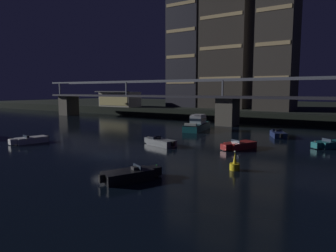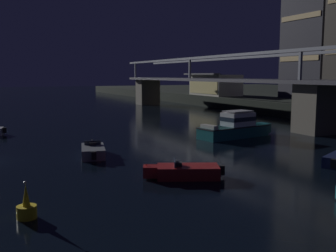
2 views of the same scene
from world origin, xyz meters
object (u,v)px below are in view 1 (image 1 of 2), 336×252
waterfront_pavilion (120,99)px  tower_west_low (189,45)px  speedboat_mid_left (330,144)px  speedboat_mid_center (130,175)px  tower_central (279,29)px  speedboat_far_left (160,142)px  cabin_cruiser_near_left (198,124)px  tower_west_tall (230,35)px  speedboat_far_center (278,134)px  speedboat_near_right (30,140)px  speedboat_mid_right (239,145)px  river_bridge (228,103)px  channel_buoy (235,165)px

waterfront_pavilion → tower_west_low: bearing=32.5°
speedboat_mid_left → speedboat_mid_center: (-12.21, -24.08, 0.00)m
tower_central → speedboat_far_left: tower_central is taller
cabin_cruiser_near_left → speedboat_far_left: bearing=-79.9°
tower_central → speedboat_far_left: size_ratio=7.57×
tower_west_low → tower_central: (26.79, -3.86, 1.11)m
tower_west_tall → speedboat_far_center: 46.57m
tower_west_tall → speedboat_mid_center: tower_west_tall is taller
tower_west_tall → waterfront_pavilion: tower_west_tall is taller
waterfront_pavilion → speedboat_near_right: waterfront_pavilion is taller
speedboat_mid_center → speedboat_mid_right: same height
river_bridge → waterfront_pavilion: 41.44m
speedboat_near_right → speedboat_far_center: size_ratio=1.04×
cabin_cruiser_near_left → speedboat_far_center: (14.07, -0.51, -0.64)m
river_bridge → speedboat_far_left: (1.12, -26.09, -4.18)m
speedboat_mid_center → channel_buoy: channel_buoy is taller
cabin_cruiser_near_left → speedboat_mid_left: cabin_cruiser_near_left is taller
tower_west_tall → waterfront_pavilion: 37.37m
speedboat_far_left → speedboat_far_center: (11.19, 15.71, 0.00)m
speedboat_mid_left → channel_buoy: bearing=-110.6°
tower_west_tall → tower_central: size_ratio=1.04×
tower_west_low → speedboat_far_left: tower_west_low is taller
tower_west_low → tower_central: size_ratio=0.94×
cabin_cruiser_near_left → speedboat_mid_center: cabin_cruiser_near_left is taller
tower_west_tall → waterfront_pavilion: size_ratio=3.31×
waterfront_pavilion → speedboat_near_right: (24.95, -46.05, -4.02)m
cabin_cruiser_near_left → channel_buoy: bearing=-56.0°
cabin_cruiser_near_left → speedboat_far_left: (2.88, -16.21, -0.64)m
tower_west_low → speedboat_far_center: 52.04m
speedboat_near_right → speedboat_far_center: 36.00m
speedboat_far_left → speedboat_far_center: same height
speedboat_mid_left → speedboat_mid_right: (-9.35, -6.83, 0.00)m
river_bridge → tower_central: bearing=75.8°
speedboat_near_right → speedboat_mid_center: bearing=-14.5°
channel_buoy → speedboat_near_right: bearing=-176.8°
tower_central → speedboat_mid_center: 63.11m
tower_west_tall → speedboat_mid_center: size_ratio=8.24×
speedboat_far_center → speedboat_near_right: bearing=-138.7°
waterfront_pavilion → tower_west_tall: bearing=22.3°
tower_west_low → speedboat_mid_right: size_ratio=7.43×
speedboat_far_center → channel_buoy: bearing=-86.8°
tower_west_tall → river_bridge: bearing=-68.8°
tower_west_tall → speedboat_mid_right: size_ratio=8.20×
tower_west_low → river_bridge: bearing=-46.8°
tower_west_low → channel_buoy: tower_west_low is taller
speedboat_near_right → channel_buoy: 28.34m
speedboat_far_left → speedboat_mid_right: bearing=20.0°
tower_central → channel_buoy: bearing=-80.6°
tower_west_low → tower_central: tower_central is taller
tower_west_tall → speedboat_far_left: tower_west_tall is taller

